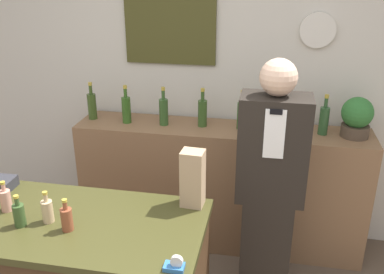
# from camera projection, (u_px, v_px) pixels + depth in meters

# --- Properties ---
(back_wall) EXTENTS (5.20, 0.09, 2.70)m
(back_wall) POSITION_uv_depth(u_px,v_px,m) (205.00, 73.00, 3.37)
(back_wall) COLOR beige
(back_wall) RESTS_ON ground_plane
(back_shelf) EXTENTS (2.23, 0.41, 1.01)m
(back_shelf) POSITION_uv_depth(u_px,v_px,m) (220.00, 187.00, 3.42)
(back_shelf) COLOR brown
(back_shelf) RESTS_ON ground_plane
(shopkeeper) EXTENTS (0.42, 0.27, 1.67)m
(shopkeeper) POSITION_uv_depth(u_px,v_px,m) (270.00, 189.00, 2.71)
(shopkeeper) COLOR black
(shopkeeper) RESTS_ON ground_plane
(potted_plant) EXTENTS (0.22, 0.22, 0.29)m
(potted_plant) POSITION_uv_depth(u_px,v_px,m) (357.00, 117.00, 3.02)
(potted_plant) COLOR #4C3D2D
(potted_plant) RESTS_ON back_shelf
(paper_bag) EXTENTS (0.13, 0.11, 0.32)m
(paper_bag) POSITION_uv_depth(u_px,v_px,m) (193.00, 178.00, 2.30)
(paper_bag) COLOR tan
(paper_bag) RESTS_ON display_counter
(tape_dispenser) EXTENTS (0.09, 0.06, 0.07)m
(tape_dispenser) POSITION_uv_depth(u_px,v_px,m) (175.00, 265.00, 1.85)
(tape_dispenser) COLOR #2D66A8
(tape_dispenser) RESTS_ON display_counter
(gift_box) EXTENTS (0.13, 0.14, 0.06)m
(gift_box) POSITION_uv_depth(u_px,v_px,m) (3.00, 184.00, 2.51)
(gift_box) COLOR #2D2D33
(gift_box) RESTS_ON display_counter
(counter_bottle_1) EXTENTS (0.06, 0.06, 0.17)m
(counter_bottle_1) POSITION_uv_depth(u_px,v_px,m) (6.00, 200.00, 2.28)
(counter_bottle_1) COLOR tan
(counter_bottle_1) RESTS_ON display_counter
(counter_bottle_2) EXTENTS (0.06, 0.06, 0.17)m
(counter_bottle_2) POSITION_uv_depth(u_px,v_px,m) (19.00, 214.00, 2.15)
(counter_bottle_2) COLOR #334B24
(counter_bottle_2) RESTS_ON display_counter
(counter_bottle_3) EXTENTS (0.06, 0.06, 0.17)m
(counter_bottle_3) POSITION_uv_depth(u_px,v_px,m) (47.00, 210.00, 2.18)
(counter_bottle_3) COLOR tan
(counter_bottle_3) RESTS_ON display_counter
(counter_bottle_4) EXTENTS (0.06, 0.06, 0.17)m
(counter_bottle_4) POSITION_uv_depth(u_px,v_px,m) (67.00, 218.00, 2.11)
(counter_bottle_4) COLOR brown
(counter_bottle_4) RESTS_ON display_counter
(shelf_bottle_0) EXTENTS (0.07, 0.07, 0.30)m
(shelf_bottle_0) POSITION_uv_depth(u_px,v_px,m) (92.00, 105.00, 3.38)
(shelf_bottle_0) COLOR #344B1D
(shelf_bottle_0) RESTS_ON back_shelf
(shelf_bottle_1) EXTENTS (0.07, 0.07, 0.30)m
(shelf_bottle_1) POSITION_uv_depth(u_px,v_px,m) (126.00, 109.00, 3.30)
(shelf_bottle_1) COLOR #30571E
(shelf_bottle_1) RESTS_ON back_shelf
(shelf_bottle_2) EXTENTS (0.07, 0.07, 0.30)m
(shelf_bottle_2) POSITION_uv_depth(u_px,v_px,m) (164.00, 111.00, 3.25)
(shelf_bottle_2) COLOR #2F4F24
(shelf_bottle_2) RESTS_ON back_shelf
(shelf_bottle_3) EXTENTS (0.07, 0.07, 0.30)m
(shelf_bottle_3) POSITION_uv_depth(u_px,v_px,m) (202.00, 112.00, 3.23)
(shelf_bottle_3) COLOR #314E20
(shelf_bottle_3) RESTS_ON back_shelf
(shelf_bottle_4) EXTENTS (0.07, 0.07, 0.30)m
(shelf_bottle_4) POSITION_uv_depth(u_px,v_px,m) (242.00, 115.00, 3.17)
(shelf_bottle_4) COLOR #2A4D22
(shelf_bottle_4) RESTS_ON back_shelf
(shelf_bottle_5) EXTENTS (0.07, 0.07, 0.30)m
(shelf_bottle_5) POSITION_uv_depth(u_px,v_px,m) (282.00, 118.00, 3.11)
(shelf_bottle_5) COLOR #2F5723
(shelf_bottle_5) RESTS_ON back_shelf
(shelf_bottle_6) EXTENTS (0.07, 0.07, 0.30)m
(shelf_bottle_6) POSITION_uv_depth(u_px,v_px,m) (324.00, 120.00, 3.07)
(shelf_bottle_6) COLOR #2A5029
(shelf_bottle_6) RESTS_ON back_shelf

